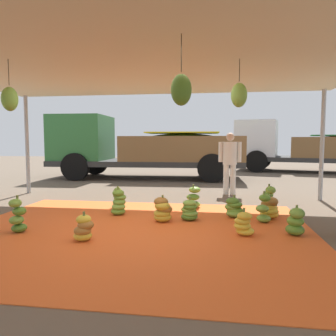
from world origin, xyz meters
TOP-DOWN VIEW (x-y plane):
  - ground_plane at (0.00, 3.00)m, footprint 40.00×40.00m
  - tarp_orange at (0.00, 0.00)m, footprint 5.65×4.71m
  - tent_canopy at (0.00, -0.09)m, footprint 8.00×7.00m
  - banana_bunch_0 at (-0.80, 1.82)m, footprint 0.31×0.33m
  - banana_bunch_1 at (0.36, 0.68)m, footprint 0.45×0.45m
  - banana_bunch_2 at (2.48, 0.16)m, footprint 0.36×0.36m
  - banana_bunch_3 at (2.11, 0.87)m, footprint 0.36×0.37m
  - banana_bunch_4 at (-1.77, -0.30)m, footprint 0.32×0.33m
  - banana_bunch_5 at (2.33, 1.67)m, footprint 0.32×0.34m
  - banana_bunch_6 at (0.82, 1.97)m, footprint 0.41×0.41m
  - banana_bunch_7 at (-0.57, 1.09)m, footprint 0.36×0.36m
  - banana_bunch_8 at (1.63, 1.21)m, footprint 0.44×0.44m
  - banana_bunch_9 at (1.70, 0.04)m, footprint 0.40×0.36m
  - banana_bunch_10 at (0.82, 0.86)m, footprint 0.42×0.42m
  - banana_bunch_11 at (2.26, 1.18)m, footprint 0.45×0.46m
  - banana_bunch_12 at (-0.59, -0.54)m, footprint 0.34×0.36m
  - cargo_truck_main at (-1.62, 7.26)m, footprint 7.26×2.69m
  - cargo_truck_far at (5.27, 10.75)m, footprint 6.94×3.80m
  - worker_0 at (1.66, 3.86)m, footprint 0.60×0.37m

SIDE VIEW (x-z plane):
  - ground_plane at x=0.00m, z-range 0.00..0.00m
  - tarp_orange at x=0.00m, z-range 0.00..0.01m
  - banana_bunch_9 at x=1.70m, z-range -0.03..0.39m
  - banana_bunch_12 at x=-0.59m, z-range -0.03..0.39m
  - banana_bunch_10 at x=0.82m, z-range -0.03..0.40m
  - banana_bunch_8 at x=1.63m, z-range -0.02..0.39m
  - banana_bunch_11 at x=2.26m, z-range -0.02..0.42m
  - banana_bunch_2 at x=2.48m, z-range -0.02..0.44m
  - banana_bunch_0 at x=-0.80m, z-range -0.02..0.43m
  - banana_bunch_6 at x=0.82m, z-range -0.03..0.46m
  - banana_bunch_1 at x=0.36m, z-range -0.02..0.45m
  - banana_bunch_3 at x=2.11m, z-range -0.04..0.51m
  - banana_bunch_7 at x=-0.57m, z-range -0.03..0.51m
  - banana_bunch_4 at x=-1.77m, z-range -0.04..0.55m
  - banana_bunch_5 at x=2.33m, z-range -0.03..0.55m
  - worker_0 at x=1.66m, z-range 0.14..1.78m
  - cargo_truck_far at x=5.27m, z-range -0.02..2.38m
  - cargo_truck_main at x=-1.62m, z-range 0.00..2.40m
  - tent_canopy at x=0.00m, z-range 1.27..3.97m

